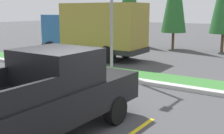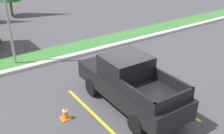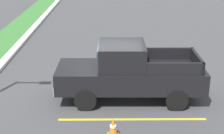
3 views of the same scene
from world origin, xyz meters
The scene contains 7 objects.
ground_plane centered at (0.00, 0.00, 0.00)m, with size 120.00×120.00×0.00m, color #424244.
parking_line_near centered at (-1.99, -0.77, 0.00)m, with size 0.12×4.80×0.01m, color yellow.
curb_strip centered at (0.00, 5.00, 0.07)m, with size 56.00×0.40×0.15m, color #B2B2AD.
grass_median centered at (0.00, 6.10, 0.03)m, with size 56.00×1.80×0.06m, color #387533.
pickup_truck_main centered at (-0.44, -0.72, 1.04)m, with size 2.01×5.25×2.10m.
cargo_truck_distant centered at (-6.54, 9.05, 1.85)m, with size 6.87×2.66×3.40m.
traffic_cone centered at (-3.01, -0.13, 0.29)m, with size 0.36×0.36×0.60m.
Camera 1 is at (4.38, -5.28, 2.99)m, focal length 45.85 mm.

